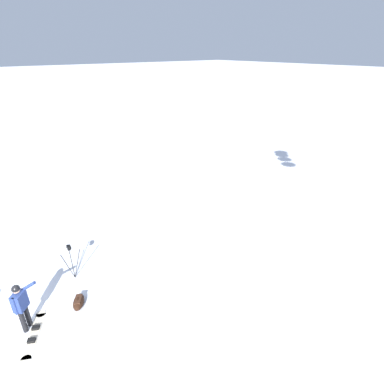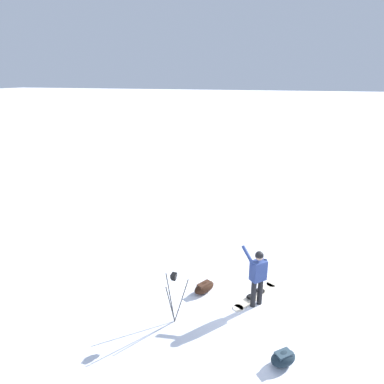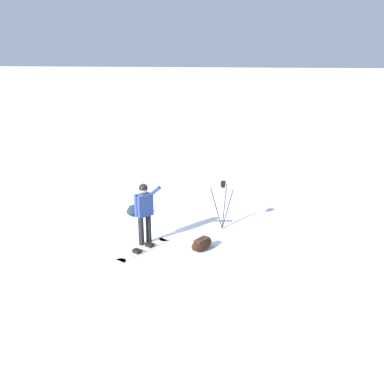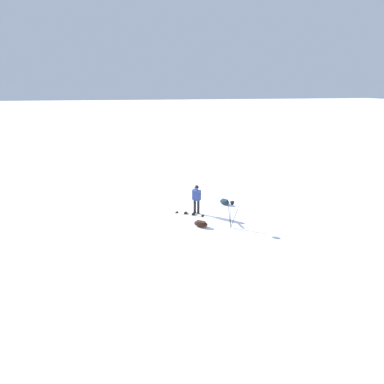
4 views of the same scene
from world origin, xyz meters
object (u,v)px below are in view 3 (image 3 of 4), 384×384
(snowboard, at_px, (143,249))
(gear_bag_large, at_px, (136,210))
(snowboarder, at_px, (144,208))
(camera_tripod, at_px, (223,195))
(gear_bag_small, at_px, (202,244))

(snowboard, bearing_deg, gear_bag_large, 111.74)
(snowboarder, distance_m, gear_bag_large, 2.17)
(snowboarder, height_order, gear_bag_large, snowboarder)
(camera_tripod, height_order, gear_bag_small, camera_tripod)
(snowboarder, xyz_separation_m, camera_tripod, (1.85, 1.30, 0.01))
(gear_bag_large, distance_m, camera_tripod, 2.85)
(snowboard, height_order, camera_tripod, camera_tripod)
(gear_bag_large, bearing_deg, snowboarder, -65.77)
(snowboarder, distance_m, gear_bag_small, 1.69)
(snowboard, xyz_separation_m, camera_tripod, (1.79, 1.68, 0.96))
(camera_tripod, xyz_separation_m, gear_bag_small, (-0.37, -1.40, -0.82))
(gear_bag_large, height_order, camera_tripod, camera_tripod)
(gear_bag_large, relative_size, gear_bag_small, 0.90)
(camera_tripod, bearing_deg, gear_bag_large, 168.70)
(gear_bag_large, bearing_deg, gear_bag_small, -40.05)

